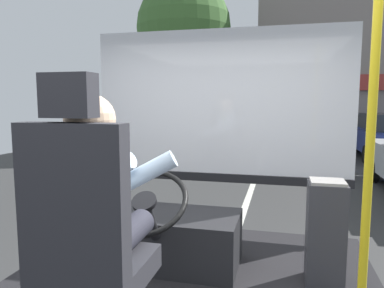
% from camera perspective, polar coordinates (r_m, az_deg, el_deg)
% --- Properties ---
extents(ground, '(18.00, 44.00, 0.06)m').
position_cam_1_polar(ground, '(10.87, 10.58, -3.45)').
color(ground, '#353535').
extents(driver_seat, '(0.48, 0.48, 1.37)m').
position_cam_1_polar(driver_seat, '(1.77, -16.05, -15.39)').
color(driver_seat, black).
rests_on(driver_seat, bus_floor).
extents(bus_driver, '(0.69, 0.53, 0.78)m').
position_cam_1_polar(bus_driver, '(1.80, -14.55, -8.03)').
color(bus_driver, '#282833').
rests_on(bus_driver, driver_seat).
extents(steering_console, '(1.10, 1.01, 0.79)m').
position_cam_1_polar(steering_console, '(2.90, -4.01, -14.31)').
color(steering_console, black).
rests_on(steering_console, bus_floor).
extents(handrail_pole, '(0.04, 0.04, 2.00)m').
position_cam_1_polar(handrail_pole, '(1.99, 26.12, -1.47)').
color(handrail_pole, yellow).
rests_on(handrail_pole, bus_floor).
extents(fare_box, '(0.25, 0.24, 0.73)m').
position_cam_1_polar(fare_box, '(2.74, 20.23, -12.88)').
color(fare_box, '#333338').
rests_on(fare_box, bus_floor).
extents(windshield_panel, '(2.50, 0.08, 1.48)m').
position_cam_1_polar(windshield_panel, '(3.56, 4.33, 3.25)').
color(windshield_panel, silver).
extents(street_tree, '(3.60, 3.60, 6.45)m').
position_cam_1_polar(street_tree, '(14.55, -1.30, 17.67)').
color(street_tree, '#4C3828').
rests_on(street_tree, ground).
extents(parked_car_red, '(2.03, 4.31, 1.34)m').
position_cam_1_polar(parked_car_red, '(18.83, 24.34, 2.55)').
color(parked_car_red, maroon).
rests_on(parked_car_red, ground).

